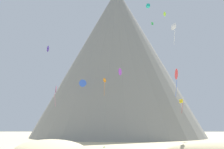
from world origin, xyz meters
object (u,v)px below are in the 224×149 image
(kite_teal_high, at_px, (148,6))
(kite_red_mid, at_px, (176,74))
(kite_orange_mid, at_px, (104,81))
(kite_indigo_high, at_px, (48,49))
(kite_pink_mid, at_px, (56,90))
(kite_violet_mid, at_px, (121,72))
(kite_white_high, at_px, (173,27))
(rock_massif, at_px, (115,64))
(kite_lime_high, at_px, (165,14))
(kite_yellow_low, at_px, (181,101))
(kite_blue_mid, at_px, (83,83))
(kite_green_high, at_px, (152,24))
(bush_near_left, at_px, (104,148))

(kite_teal_high, bearing_deg, kite_red_mid, 148.79)
(kite_red_mid, distance_m, kite_teal_high, 18.59)
(kite_orange_mid, bearing_deg, kite_indigo_high, -103.95)
(kite_pink_mid, bearing_deg, kite_orange_mid, -97.88)
(kite_pink_mid, xyz_separation_m, kite_orange_mid, (15.43, -0.37, 2.83))
(kite_teal_high, height_order, kite_indigo_high, kite_teal_high)
(kite_violet_mid, xyz_separation_m, kite_white_high, (15.01, 17.27, 16.06))
(rock_massif, xyz_separation_m, kite_red_mid, (14.86, -51.86, -14.39))
(kite_lime_high, height_order, kite_indigo_high, kite_lime_high)
(kite_yellow_low, bearing_deg, kite_violet_mid, -10.38)
(kite_lime_high, bearing_deg, kite_orange_mid, -71.22)
(rock_massif, relative_size, kite_violet_mid, 48.16)
(rock_massif, xyz_separation_m, kite_blue_mid, (-10.12, -27.76, -12.69))
(rock_massif, bearing_deg, kite_pink_mid, -123.35)
(kite_orange_mid, distance_m, kite_green_high, 23.79)
(kite_blue_mid, bearing_deg, kite_violet_mid, 101.33)
(kite_yellow_low, bearing_deg, kite_red_mid, 6.13)
(kite_teal_high, bearing_deg, kite_violet_mid, 25.60)
(kite_pink_mid, relative_size, kite_yellow_low, 1.49)
(kite_lime_high, xyz_separation_m, kite_red_mid, (2.71, 3.20, -13.68))
(kite_yellow_low, xyz_separation_m, kite_green_high, (-9.16, -5.09, 24.29))
(kite_yellow_low, height_order, kite_teal_high, kite_teal_high)
(bush_near_left, relative_size, kite_blue_mid, 0.42)
(rock_massif, bearing_deg, kite_violet_mid, -88.27)
(kite_white_high, height_order, kite_blue_mid, kite_white_high)
(bush_near_left, distance_m, kite_teal_high, 36.09)
(kite_white_high, xyz_separation_m, kite_orange_mid, (-19.92, 13.42, -12.91))
(bush_near_left, distance_m, rock_massif, 65.79)
(kite_yellow_low, distance_m, kite_green_high, 26.45)
(kite_green_high, bearing_deg, kite_yellow_low, -147.92)
(kite_orange_mid, xyz_separation_m, kite_lime_high, (15.26, -26.51, 11.31))
(kite_lime_high, relative_size, kite_green_high, 0.95)
(kite_violet_mid, distance_m, kite_teal_high, 21.27)
(kite_yellow_low, relative_size, kite_orange_mid, 0.79)
(bush_near_left, bearing_deg, kite_blue_mid, 105.57)
(kite_lime_high, relative_size, kite_indigo_high, 0.50)
(kite_pink_mid, relative_size, kite_red_mid, 1.00)
(kite_lime_high, distance_m, kite_teal_high, 6.50)
(kite_white_high, bearing_deg, kite_red_mid, -45.51)
(rock_massif, height_order, kite_white_high, rock_massif)
(kite_orange_mid, bearing_deg, kite_white_high, 17.70)
(kite_yellow_low, distance_m, kite_blue_mid, 32.12)
(kite_red_mid, relative_size, kite_indigo_high, 3.52)
(rock_massif, xyz_separation_m, kite_teal_high, (8.82, -51.06, 3.18))
(kite_red_mid, distance_m, kite_blue_mid, 34.75)
(bush_near_left, xyz_separation_m, kite_yellow_low, (23.09, 31.26, 12.10))
(kite_blue_mid, bearing_deg, kite_orange_mid, 164.19)
(kite_pink_mid, bearing_deg, kite_blue_mid, -93.68)
(kite_violet_mid, height_order, kite_indigo_high, kite_indigo_high)
(kite_red_mid, xyz_separation_m, kite_green_high, (-2.56, 19.82, 20.16))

